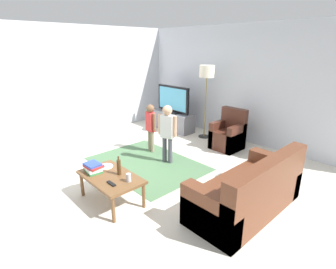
{
  "coord_description": "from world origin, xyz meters",
  "views": [
    {
      "loc": [
        3.37,
        -2.53,
        2.22
      ],
      "look_at": [
        0.0,
        0.6,
        0.65
      ],
      "focal_mm": 28.01,
      "sensor_mm": 36.0,
      "label": 1
    }
  ],
  "objects_px": {
    "floor_lamp": "(207,75)",
    "bottle": "(119,167)",
    "couch": "(251,193)",
    "book_stack": "(93,168)",
    "child_near_tv": "(151,124)",
    "tv": "(173,100)",
    "child_center": "(167,129)",
    "soda_can": "(129,178)",
    "tv_stand": "(174,121)",
    "tv_remote": "(111,184)",
    "plate": "(106,167)",
    "coffee_table": "(111,179)",
    "armchair": "(229,135)"
  },
  "relations": [
    {
      "from": "floor_lamp",
      "to": "bottle",
      "type": "xyz_separation_m",
      "value": [
        1.0,
        -3.15,
        -1.0
      ]
    },
    {
      "from": "couch",
      "to": "floor_lamp",
      "type": "relative_size",
      "value": 1.01
    },
    {
      "from": "book_stack",
      "to": "child_near_tv",
      "type": "bearing_deg",
      "value": 114.98
    },
    {
      "from": "tv",
      "to": "book_stack",
      "type": "height_order",
      "value": "tv"
    },
    {
      "from": "child_center",
      "to": "soda_can",
      "type": "height_order",
      "value": "child_center"
    },
    {
      "from": "tv_stand",
      "to": "tv",
      "type": "distance_m",
      "value": 0.6
    },
    {
      "from": "child_near_tv",
      "to": "tv_remote",
      "type": "bearing_deg",
      "value": -53.27
    },
    {
      "from": "tv_stand",
      "to": "tv",
      "type": "xyz_separation_m",
      "value": [
        -0.0,
        -0.02,
        0.6
      ]
    },
    {
      "from": "tv_stand",
      "to": "floor_lamp",
      "type": "height_order",
      "value": "floor_lamp"
    },
    {
      "from": "couch",
      "to": "plate",
      "type": "bearing_deg",
      "value": -147.58
    },
    {
      "from": "tv_stand",
      "to": "bottle",
      "type": "xyz_separation_m",
      "value": [
        1.96,
        -3.0,
        0.3
      ]
    },
    {
      "from": "floor_lamp",
      "to": "plate",
      "type": "xyz_separation_m",
      "value": [
        0.65,
        -3.17,
        -1.12
      ]
    },
    {
      "from": "tv",
      "to": "tv_remote",
      "type": "xyz_separation_m",
      "value": [
        2.13,
        -3.22,
        -0.42
      ]
    },
    {
      "from": "tv",
      "to": "bottle",
      "type": "xyz_separation_m",
      "value": [
        1.96,
        -2.98,
        -0.31
      ]
    },
    {
      "from": "couch",
      "to": "bottle",
      "type": "relative_size",
      "value": 6.22
    },
    {
      "from": "tv_stand",
      "to": "plate",
      "type": "distance_m",
      "value": 3.43
    },
    {
      "from": "child_near_tv",
      "to": "coffee_table",
      "type": "height_order",
      "value": "child_near_tv"
    },
    {
      "from": "tv",
      "to": "book_stack",
      "type": "relative_size",
      "value": 3.79
    },
    {
      "from": "child_center",
      "to": "book_stack",
      "type": "distance_m",
      "value": 1.69
    },
    {
      "from": "child_center",
      "to": "plate",
      "type": "bearing_deg",
      "value": -83.92
    },
    {
      "from": "tv_stand",
      "to": "book_stack",
      "type": "bearing_deg",
      "value": -63.34
    },
    {
      "from": "book_stack",
      "to": "tv_stand",
      "type": "bearing_deg",
      "value": 116.66
    },
    {
      "from": "couch",
      "to": "coffee_table",
      "type": "xyz_separation_m",
      "value": [
        -1.54,
        -1.27,
        0.08
      ]
    },
    {
      "from": "tv",
      "to": "coffee_table",
      "type": "distance_m",
      "value": 3.67
    },
    {
      "from": "armchair",
      "to": "coffee_table",
      "type": "xyz_separation_m",
      "value": [
        0.08,
        -3.08,
        0.07
      ]
    },
    {
      "from": "floor_lamp",
      "to": "tv_remote",
      "type": "bearing_deg",
      "value": -71.05
    },
    {
      "from": "child_near_tv",
      "to": "child_center",
      "type": "height_order",
      "value": "child_center"
    },
    {
      "from": "couch",
      "to": "floor_lamp",
      "type": "xyz_separation_m",
      "value": [
        -2.49,
        2.0,
        1.25
      ]
    },
    {
      "from": "tv_stand",
      "to": "armchair",
      "type": "distance_m",
      "value": 1.83
    },
    {
      "from": "child_near_tv",
      "to": "bottle",
      "type": "distance_m",
      "value": 1.95
    },
    {
      "from": "floor_lamp",
      "to": "child_near_tv",
      "type": "height_order",
      "value": "floor_lamp"
    },
    {
      "from": "plate",
      "to": "armchair",
      "type": "bearing_deg",
      "value": 85.81
    },
    {
      "from": "tv_remote",
      "to": "plate",
      "type": "bearing_deg",
      "value": 156.42
    },
    {
      "from": "couch",
      "to": "plate",
      "type": "xyz_separation_m",
      "value": [
        -1.84,
        -1.17,
        0.14
      ]
    },
    {
      "from": "child_center",
      "to": "coffee_table",
      "type": "distance_m",
      "value": 1.64
    },
    {
      "from": "armchair",
      "to": "book_stack",
      "type": "relative_size",
      "value": 3.1
    },
    {
      "from": "bottle",
      "to": "tv_remote",
      "type": "xyz_separation_m",
      "value": [
        0.17,
        -0.24,
        -0.11
      ]
    },
    {
      "from": "floor_lamp",
      "to": "plate",
      "type": "distance_m",
      "value": 3.43
    },
    {
      "from": "floor_lamp",
      "to": "book_stack",
      "type": "bearing_deg",
      "value": -78.97
    },
    {
      "from": "book_stack",
      "to": "floor_lamp",
      "type": "bearing_deg",
      "value": 101.03
    },
    {
      "from": "bottle",
      "to": "soda_can",
      "type": "relative_size",
      "value": 2.41
    },
    {
      "from": "tv_stand",
      "to": "soda_can",
      "type": "height_order",
      "value": "soda_can"
    },
    {
      "from": "child_near_tv",
      "to": "bottle",
      "type": "xyz_separation_m",
      "value": [
        1.17,
        -1.55,
        -0.09
      ]
    },
    {
      "from": "tv",
      "to": "child_near_tv",
      "type": "xyz_separation_m",
      "value": [
        0.79,
        -1.43,
        -0.22
      ]
    },
    {
      "from": "bottle",
      "to": "plate",
      "type": "distance_m",
      "value": 0.37
    },
    {
      "from": "couch",
      "to": "coffee_table",
      "type": "bearing_deg",
      "value": -140.53
    },
    {
      "from": "child_near_tv",
      "to": "plate",
      "type": "height_order",
      "value": "child_near_tv"
    },
    {
      "from": "plate",
      "to": "child_near_tv",
      "type": "bearing_deg",
      "value": 117.49
    },
    {
      "from": "tv_stand",
      "to": "armchair",
      "type": "height_order",
      "value": "armchair"
    },
    {
      "from": "tv",
      "to": "child_near_tv",
      "type": "relative_size",
      "value": 1.05
    }
  ]
}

